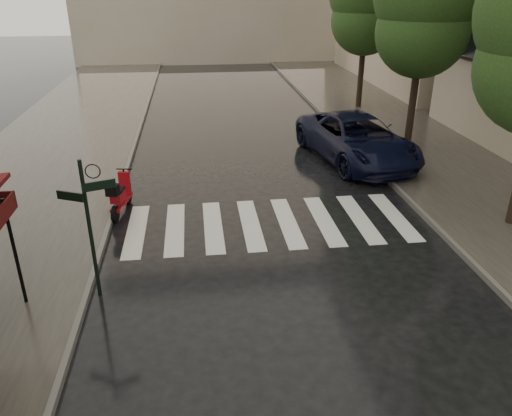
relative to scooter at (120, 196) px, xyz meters
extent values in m
plane|color=black|center=(1.22, -7.18, -0.54)|extent=(120.00, 120.00, 0.00)
cube|color=#38332D|center=(-3.28, 4.82, -0.48)|extent=(6.00, 60.00, 0.12)
cube|color=#38332D|center=(11.47, 4.82, -0.48)|extent=(5.50, 60.00, 0.12)
cube|color=#595651|center=(-0.23, 4.82, -0.46)|extent=(0.12, 60.00, 0.16)
cube|color=#595651|center=(8.67, 4.82, -0.46)|extent=(0.12, 60.00, 0.16)
cube|color=silver|center=(0.52, -1.18, -0.53)|extent=(0.50, 3.20, 0.01)
cube|color=silver|center=(1.57, -1.18, -0.53)|extent=(0.50, 3.20, 0.01)
cube|color=silver|center=(2.62, -1.18, -0.53)|extent=(0.50, 3.20, 0.01)
cube|color=silver|center=(3.67, -1.18, -0.53)|extent=(0.50, 3.20, 0.01)
cube|color=silver|center=(4.72, -1.18, -0.53)|extent=(0.50, 3.20, 0.01)
cube|color=silver|center=(5.77, -1.18, -0.53)|extent=(0.50, 3.20, 0.01)
cube|color=silver|center=(6.82, -1.18, -0.53)|extent=(0.50, 3.20, 0.01)
cube|color=silver|center=(7.87, -1.18, -0.53)|extent=(0.50, 3.20, 0.01)
cylinder|color=black|center=(-1.43, -4.43, 0.76)|extent=(0.07, 0.07, 2.35)
cylinder|color=black|center=(0.02, -4.18, 1.01)|extent=(0.08, 0.08, 3.10)
cube|color=black|center=(0.32, -4.18, 2.01)|extent=(0.62, 0.26, 0.18)
cube|color=black|center=(-0.26, -4.18, 1.81)|extent=(0.56, 0.29, 0.18)
cylinder|color=black|center=(10.72, 4.82, 1.82)|extent=(0.28, 0.28, 4.48)
sphere|color=#1E3814|center=(10.72, 4.82, 3.98)|extent=(3.40, 3.40, 3.40)
cylinder|color=black|center=(10.92, 11.82, 1.76)|extent=(0.28, 0.28, 4.37)
sphere|color=#1E3814|center=(10.92, 11.82, 3.87)|extent=(3.40, 3.40, 3.40)
cylinder|color=black|center=(-0.10, -0.57, -0.29)|extent=(0.18, 0.50, 0.49)
cylinder|color=black|center=(0.12, 0.69, -0.29)|extent=(0.18, 0.50, 0.49)
cube|color=maroon|center=(0.02, 0.09, -0.21)|extent=(0.51, 1.36, 0.10)
cube|color=maroon|center=(-0.03, -0.16, 0.09)|extent=(0.40, 0.61, 0.29)
cube|color=maroon|center=(0.09, 0.54, 0.18)|extent=(0.34, 0.18, 0.77)
cylinder|color=black|center=(0.11, 0.64, 0.60)|extent=(0.47, 0.12, 0.04)
cube|color=black|center=(-0.09, -0.54, 0.43)|extent=(0.37, 0.36, 0.29)
imported|color=black|center=(8.22, 3.75, 0.30)|extent=(3.83, 6.46, 1.68)
camera|label=1|loc=(2.26, -13.62, 5.71)|focal=35.00mm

